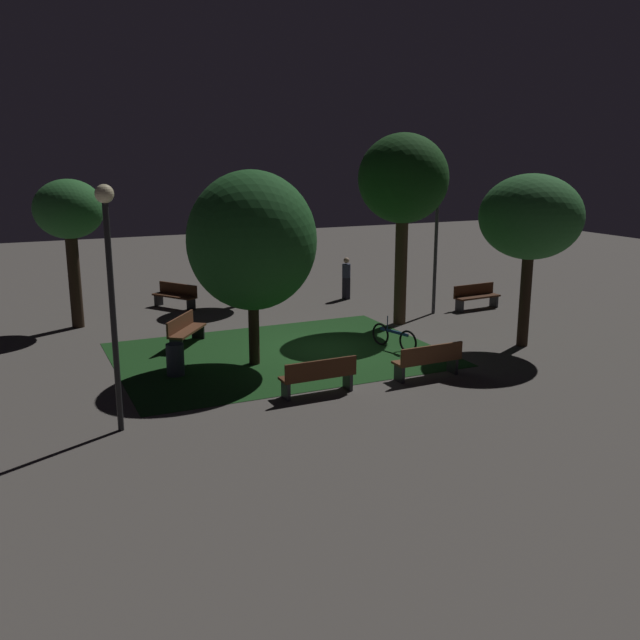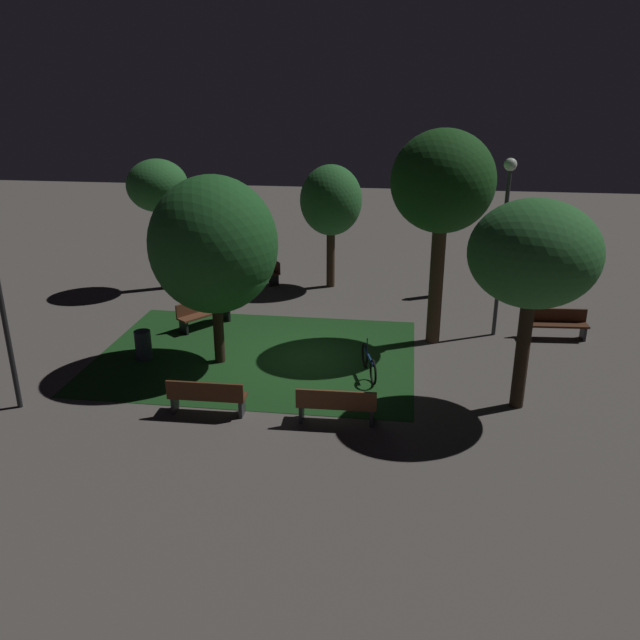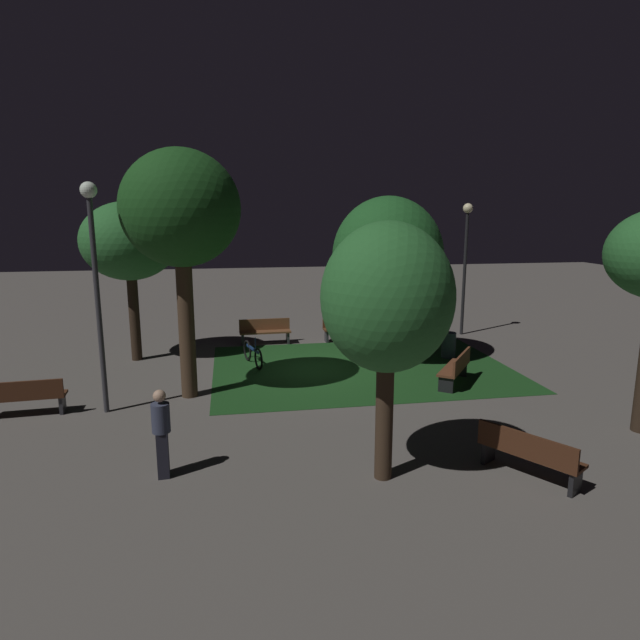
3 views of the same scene
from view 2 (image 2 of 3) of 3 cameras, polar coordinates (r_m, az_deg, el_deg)
ground_plane at (r=18.01m, az=-2.11°, el=-3.46°), size 60.00×60.00×0.00m
grass_lawn at (r=18.32m, az=-5.60°, el=-3.11°), size 8.80×6.44×0.01m
bench_near_trees at (r=15.18m, az=-9.96°, el=-6.60°), size 1.81×0.51×0.88m
bench_front_right at (r=14.60m, az=1.45°, el=-7.43°), size 1.81×0.53×0.88m
bench_lawn_edge at (r=20.54m, az=20.13°, el=-0.23°), size 1.83×0.61×0.88m
bench_path_side at (r=20.49m, az=-10.25°, el=0.70°), size 1.46×1.73×0.88m
bench_front_left at (r=25.00m, az=-4.64°, el=4.60°), size 1.39×1.77×0.88m
tree_left_canopy at (r=23.92m, az=-14.14°, el=11.17°), size 2.15×2.15×4.71m
tree_tall_center at (r=23.52m, az=0.98°, el=10.44°), size 2.23×2.23×4.49m
tree_back_right at (r=18.25m, az=10.77°, el=11.71°), size 2.86×2.86×6.11m
tree_right_canopy at (r=17.00m, az=-9.38°, el=6.53°), size 3.35×3.35×5.09m
tree_near_wall at (r=14.93m, az=18.36°, el=5.47°), size 2.89×2.89×4.94m
lamp_post_plaza_east at (r=19.41m, az=15.99°, el=8.41°), size 0.36×0.36×5.26m
trash_bin at (r=18.52m, az=-15.33°, el=-2.14°), size 0.45×0.45×0.82m
bicycle at (r=16.98m, az=4.33°, el=-3.79°), size 0.52×1.70×0.93m
pedestrian at (r=23.25m, az=10.17°, el=4.06°), size 0.32×0.32×1.61m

